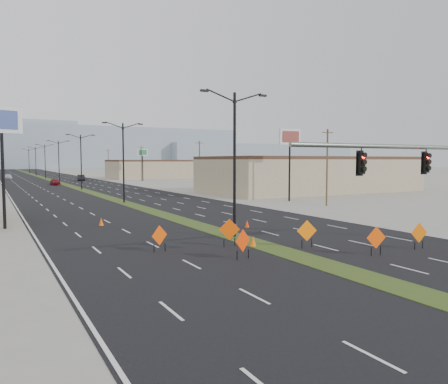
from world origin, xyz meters
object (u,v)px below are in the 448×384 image
streetlight_5 (36,160)px  streetlight_6 (29,160)px  streetlight_0 (235,160)px  construction_sign_0 (159,236)px  pole_sign_west (1,129)px  construction_sign_2 (229,230)px  construction_sign_1 (243,242)px  construction_sign_3 (307,232)px  cone_3 (101,222)px  streetlight_1 (123,160)px  construction_sign_5 (419,234)px  streetlight_2 (81,160)px  car_left (55,182)px  cone_1 (247,224)px  pole_sign_east_near (290,142)px  signal_mast (446,170)px  cone_2 (244,235)px  pole_sign_east_far (143,155)px  streetlight_3 (59,160)px  car_far (8,177)px  streetlight_4 (45,160)px  cone_0 (253,241)px  construction_sign_4 (376,239)px  car_mid (81,178)px

streetlight_5 → streetlight_6: 28.00m
streetlight_0 → construction_sign_0: streetlight_0 is taller
streetlight_6 → pole_sign_west: streetlight_6 is taller
construction_sign_2 → construction_sign_1: bearing=-85.4°
construction_sign_3 → cone_3: construction_sign_3 is taller
streetlight_1 → construction_sign_5: size_ratio=6.17×
construction_sign_2 → streetlight_0: bearing=76.9°
construction_sign_3 → streetlight_2: bearing=106.8°
car_left → cone_1: bearing=-90.8°
pole_sign_east_near → streetlight_0: bearing=-129.1°
streetlight_2 → construction_sign_1: bearing=-92.8°
streetlight_5 → pole_sign_west: size_ratio=1.05×
signal_mast → pole_sign_west: 31.55m
construction_sign_2 → cone_2: 3.05m
streetlight_2 → construction_sign_2: 59.06m
car_left → pole_sign_west: size_ratio=0.41×
cone_2 → pole_sign_east_near: 29.69m
cone_1 → pole_sign_east_far: (17.38, 80.11, 6.40)m
construction_sign_1 → pole_sign_east_far: (23.46, 89.56, 5.73)m
pole_sign_east_near → cone_1: bearing=-129.4°
streetlight_3 → pole_sign_east_far: streetlight_3 is taller
streetlight_5 → pole_sign_west: 128.93m
construction_sign_1 → pole_sign_west: 22.20m
streetlight_5 → car_far: (-9.91, -28.27, -4.72)m
cone_1 → pole_sign_west: pole_sign_west is taller
construction_sign_0 → pole_sign_west: bearing=96.1°
streetlight_4 → cone_0: size_ratio=14.84×
streetlight_1 → streetlight_6: 140.00m
streetlight_3 → car_left: bearing=-102.7°
car_left → streetlight_2: bearing=-87.9°
signal_mast → construction_sign_1: bearing=161.9°
construction_sign_1 → cone_0: (2.36, 2.68, -0.63)m
construction_sign_1 → cone_1: bearing=35.4°
car_far → cone_0: size_ratio=7.11×
streetlight_1 → streetlight_4: bearing=90.0°
streetlight_4 → cone_1: streetlight_4 is taller
pole_sign_east_near → streetlight_3: bearing=112.9°
streetlight_4 → streetlight_5: bearing=90.0°
cone_3 → pole_sign_west: size_ratio=0.07×
construction_sign_4 → pole_sign_east_far: pole_sign_east_far is taller
construction_sign_5 → pole_sign_west: (-21.67, 20.84, 6.84)m
streetlight_1 → car_left: (-2.26, 45.96, -4.75)m
cone_0 → pole_sign_east_near: size_ratio=0.07×
car_mid → pole_sign_west: bearing=-98.6°
car_left → car_mid: bearing=59.2°
construction_sign_1 → pole_sign_east_far: pole_sign_east_far is taller
streetlight_3 → streetlight_1: bearing=-90.0°
streetlight_0 → construction_sign_1: (-3.04, -6.21, -4.45)m
streetlight_4 → cone_2: bearing=-89.9°
streetlight_2 → cone_2: bearing=-89.8°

